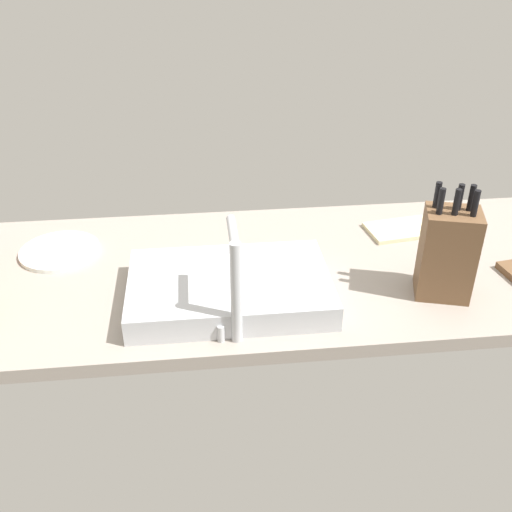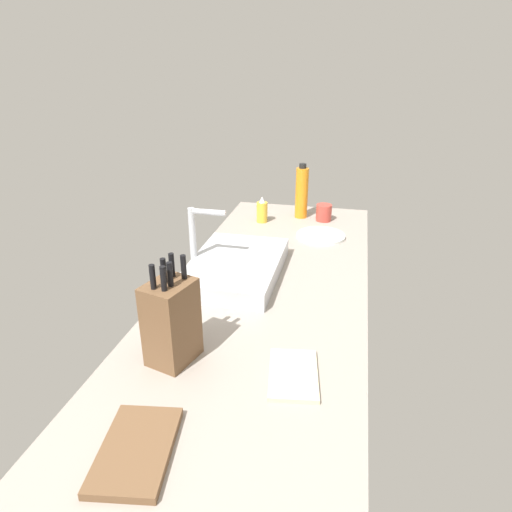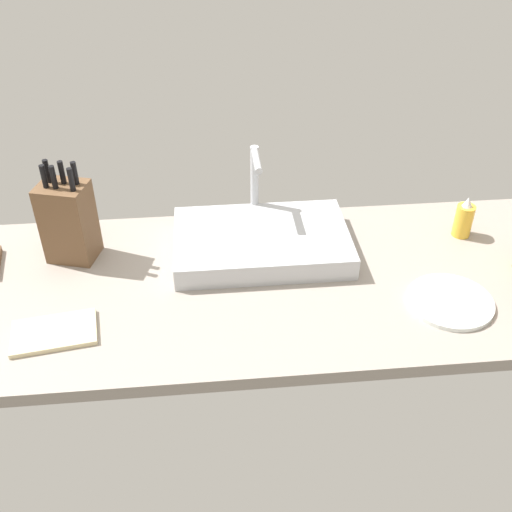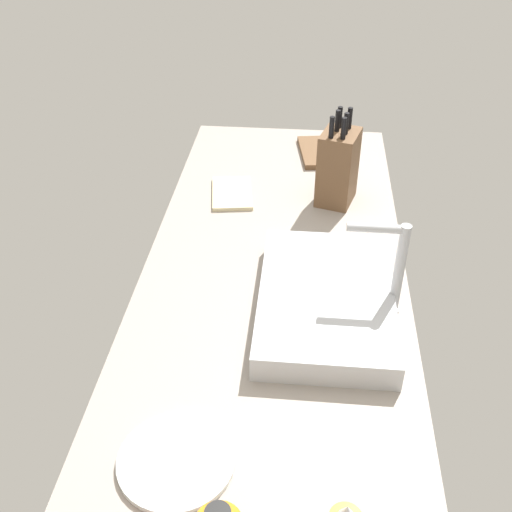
# 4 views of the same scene
# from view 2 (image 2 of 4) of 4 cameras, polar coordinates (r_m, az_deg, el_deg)

# --- Properties ---
(countertop_slab) EXTENTS (1.90, 0.67, 0.04)m
(countertop_slab) POSITION_cam_2_polar(r_m,az_deg,el_deg) (1.56, 1.40, -4.61)
(countertop_slab) COLOR gray
(countertop_slab) RESTS_ON ground
(sink_basin) EXTENTS (0.48, 0.31, 0.06)m
(sink_basin) POSITION_cam_2_polar(r_m,az_deg,el_deg) (1.63, -2.56, -1.40)
(sink_basin) COLOR #B7BABF
(sink_basin) RESTS_ON countertop_slab
(faucet) EXTENTS (0.05, 0.14, 0.24)m
(faucet) POSITION_cam_2_polar(r_m,az_deg,el_deg) (1.62, -7.47, 2.65)
(faucet) COLOR #B7BABF
(faucet) RESTS_ON countertop_slab
(knife_block) EXTENTS (0.15, 0.13, 0.28)m
(knife_block) POSITION_cam_2_polar(r_m,az_deg,el_deg) (1.17, -10.63, -8.08)
(knife_block) COLOR brown
(knife_block) RESTS_ON countertop_slab
(cutting_board) EXTENTS (0.24, 0.17, 0.02)m
(cutting_board) POSITION_cam_2_polar(r_m,az_deg,el_deg) (1.01, -14.85, -22.52)
(cutting_board) COLOR brown
(cutting_board) RESTS_ON countertop_slab
(soap_bottle) EXTENTS (0.05, 0.05, 0.12)m
(soap_bottle) POSITION_cam_2_polar(r_m,az_deg,el_deg) (2.16, 0.77, 5.67)
(soap_bottle) COLOR gold
(soap_bottle) RESTS_ON countertop_slab
(water_bottle) EXTENTS (0.06, 0.06, 0.26)m
(water_bottle) POSITION_cam_2_polar(r_m,az_deg,el_deg) (2.22, 5.78, 7.98)
(water_bottle) COLOR orange
(water_bottle) RESTS_ON countertop_slab
(dinner_plate) EXTENTS (0.21, 0.21, 0.01)m
(dinner_plate) POSITION_cam_2_polar(r_m,az_deg,el_deg) (2.01, 8.16, 2.56)
(dinner_plate) COLOR silver
(dinner_plate) RESTS_ON countertop_slab
(dish_towel) EXTENTS (0.21, 0.15, 0.01)m
(dish_towel) POSITION_cam_2_polar(r_m,az_deg,el_deg) (1.16, 4.72, -14.64)
(dish_towel) COLOR beige
(dish_towel) RESTS_ON countertop_slab
(coffee_mug) EXTENTS (0.07, 0.07, 0.08)m
(coffee_mug) POSITION_cam_2_polar(r_m,az_deg,el_deg) (2.20, 8.55, 5.43)
(coffee_mug) COLOR #B23D33
(coffee_mug) RESTS_ON countertop_slab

